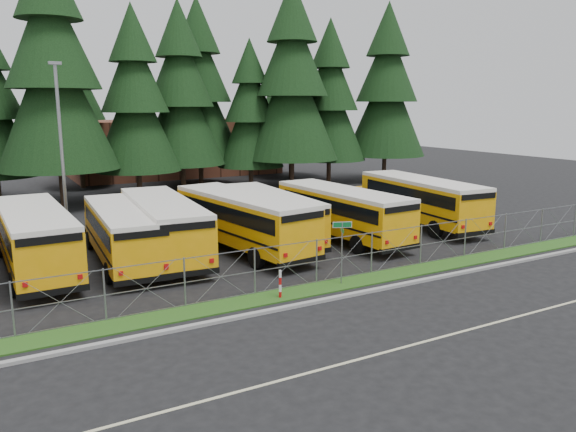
% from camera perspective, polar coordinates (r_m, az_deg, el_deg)
% --- Properties ---
extents(ground, '(120.00, 120.00, 0.00)m').
position_cam_1_polar(ground, '(26.21, 3.59, -5.92)').
color(ground, black).
rests_on(ground, ground).
extents(curb, '(50.00, 0.25, 0.12)m').
position_cam_1_polar(curb, '(23.78, 7.68, -7.68)').
color(curb, gray).
rests_on(curb, ground).
extents(grass_verge, '(50.00, 1.40, 0.06)m').
position_cam_1_polar(grass_verge, '(24.86, 5.73, -6.85)').
color(grass_verge, '#194914').
rests_on(grass_verge, ground).
extents(road_lane_line, '(50.00, 0.12, 0.01)m').
position_cam_1_polar(road_lane_line, '(20.37, 16.12, -11.52)').
color(road_lane_line, beige).
rests_on(road_lane_line, ground).
extents(chainlink_fence, '(44.00, 0.10, 2.00)m').
position_cam_1_polar(chainlink_fence, '(25.13, 4.86, -4.33)').
color(chainlink_fence, gray).
rests_on(chainlink_fence, ground).
extents(brick_building, '(22.00, 10.00, 6.00)m').
position_cam_1_polar(brick_building, '(64.26, -11.45, 6.85)').
color(brick_building, brown).
rests_on(brick_building, ground).
extents(bus_1, '(3.01, 11.69, 3.05)m').
position_cam_1_polar(bus_1, '(28.70, -24.34, -2.26)').
color(bus_1, orange).
rests_on(bus_1, ground).
extents(bus_2, '(3.19, 11.01, 2.85)m').
position_cam_1_polar(bus_2, '(28.80, -16.51, -1.86)').
color(bus_2, orange).
rests_on(bus_2, ground).
extents(bus_3, '(3.64, 11.77, 3.04)m').
position_cam_1_polar(bus_3, '(29.46, -12.69, -1.19)').
color(bus_3, orange).
rests_on(bus_3, ground).
extents(bus_4, '(4.39, 12.08, 3.10)m').
position_cam_1_polar(bus_4, '(30.14, -4.95, -0.62)').
color(bus_4, orange).
rests_on(bus_4, ground).
extents(bus_5, '(3.02, 11.00, 2.86)m').
position_cam_1_polar(bus_5, '(31.99, -2.16, -0.10)').
color(bus_5, orange).
rests_on(bus_5, ground).
extents(bus_6, '(3.37, 11.54, 2.99)m').
position_cam_1_polar(bus_6, '(32.68, 5.08, 0.22)').
color(bus_6, orange).
rests_on(bus_6, ground).
extents(bus_east, '(3.67, 11.93, 3.08)m').
position_cam_1_polar(bus_east, '(37.24, 12.98, 1.41)').
color(bus_east, orange).
rests_on(bus_east, ground).
extents(street_sign, '(0.79, 0.52, 2.81)m').
position_cam_1_polar(street_sign, '(24.27, 5.51, -2.38)').
color(street_sign, gray).
rests_on(street_sign, ground).
extents(striped_bollard, '(0.11, 0.11, 1.20)m').
position_cam_1_polar(striped_bollard, '(22.81, -0.80, -6.97)').
color(striped_bollard, '#B20C0C').
rests_on(striped_bollard, ground).
extents(light_standard, '(0.70, 0.35, 10.14)m').
position_cam_1_polar(light_standard, '(35.76, -22.06, 6.88)').
color(light_standard, gray).
rests_on(light_standard, ground).
extents(conifer_3, '(8.85, 8.85, 19.57)m').
position_cam_1_polar(conifer_3, '(46.01, -22.71, 12.99)').
color(conifer_3, black).
rests_on(conifer_3, ground).
extents(conifer_4, '(7.09, 7.09, 15.69)m').
position_cam_1_polar(conifer_4, '(48.08, -15.26, 11.03)').
color(conifer_4, black).
rests_on(conifer_4, ground).
extents(conifer_5, '(7.53, 7.53, 16.65)m').
position_cam_1_polar(conifer_5, '(51.09, -10.87, 11.76)').
color(conifer_5, black).
rests_on(conifer_5, ground).
extents(conifer_6, '(6.16, 6.16, 13.63)m').
position_cam_1_polar(conifer_6, '(52.55, -3.86, 10.26)').
color(conifer_6, black).
rests_on(conifer_6, ground).
extents(conifer_7, '(8.45, 8.45, 18.70)m').
position_cam_1_polar(conifer_7, '(52.02, 0.41, 13.07)').
color(conifer_7, black).
rests_on(conifer_7, ground).
extents(conifer_8, '(7.16, 7.16, 15.83)m').
position_cam_1_polar(conifer_8, '(55.79, 4.25, 11.45)').
color(conifer_8, black).
rests_on(conifer_8, ground).
extents(conifer_9, '(7.98, 7.98, 17.65)m').
position_cam_1_polar(conifer_9, '(58.42, 9.98, 12.20)').
color(conifer_9, black).
rests_on(conifer_9, ground).
extents(conifer_11, '(6.32, 6.32, 13.98)m').
position_cam_1_polar(conifer_11, '(55.99, -20.57, 9.82)').
color(conifer_11, black).
rests_on(conifer_11, ground).
extents(conifer_12, '(7.94, 7.94, 17.57)m').
position_cam_1_polar(conifer_12, '(54.71, -9.07, 12.25)').
color(conifer_12, black).
rests_on(conifer_12, ground).
extents(conifer_13, '(7.59, 7.59, 16.78)m').
position_cam_1_polar(conifer_13, '(60.61, 0.29, 11.91)').
color(conifer_13, black).
rests_on(conifer_13, ground).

